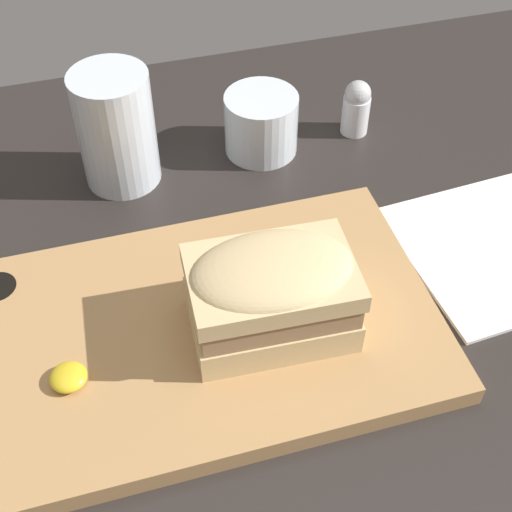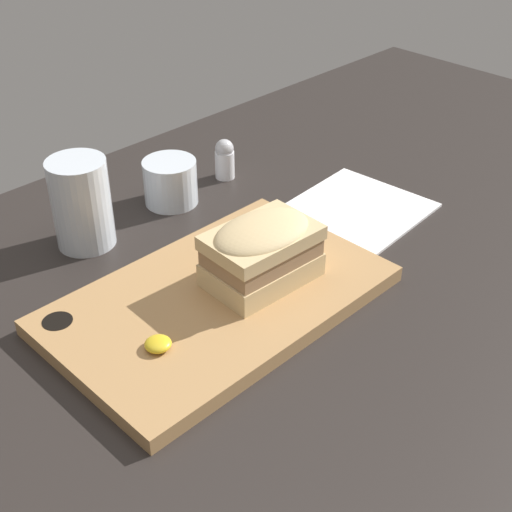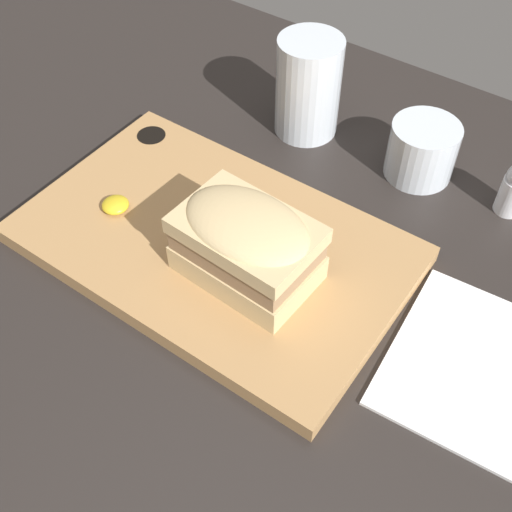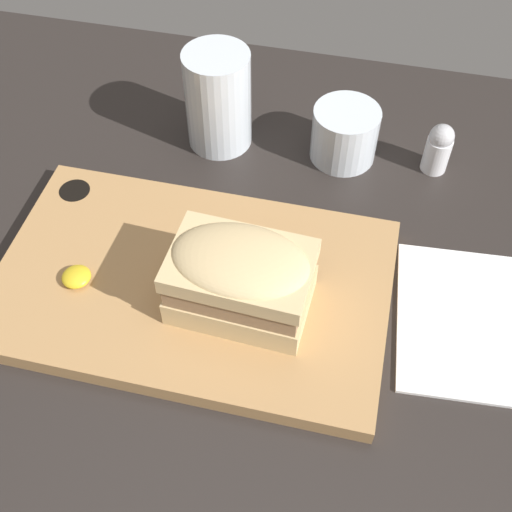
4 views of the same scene
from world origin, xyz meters
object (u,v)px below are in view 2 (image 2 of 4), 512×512
object	(u,v)px
wine_glass	(171,184)
serving_board	(218,300)
water_glass	(82,209)
napkin	(358,209)
sandwich	(262,250)
salt_shaker	(225,159)

from	to	relation	value
wine_glass	serving_board	bearing A→B (deg)	-117.30
water_glass	serving_board	bearing A→B (deg)	-82.27
water_glass	wine_glass	bearing A→B (deg)	2.18
water_glass	napkin	bearing A→B (deg)	-31.82
sandwich	wine_glass	size ratio (longest dim) A/B	1.71
wine_glass	salt_shaker	xyz separation A→B (cm)	(11.00, 0.18, 0.19)
sandwich	water_glass	xyz separation A→B (cm)	(-8.78, 24.69, -1.01)
salt_shaker	water_glass	bearing A→B (deg)	-178.34
serving_board	water_glass	size ratio (longest dim) A/B	3.22
wine_glass	napkin	bearing A→B (deg)	-49.87
serving_board	wine_glass	world-z (taller)	wine_glass
serving_board	salt_shaker	world-z (taller)	salt_shaker
water_glass	wine_glass	size ratio (longest dim) A/B	1.56
sandwich	napkin	world-z (taller)	sandwich
napkin	water_glass	bearing A→B (deg)	148.18
water_glass	wine_glass	world-z (taller)	water_glass
serving_board	wine_glass	size ratio (longest dim) A/B	5.02
serving_board	wine_glass	bearing A→B (deg)	62.70
water_glass	salt_shaker	xyz separation A→B (cm)	(26.25, 0.76, -2.09)
wine_glass	salt_shaker	bearing A→B (deg)	0.94
sandwich	salt_shaker	world-z (taller)	sandwich
wine_glass	napkin	size ratio (longest dim) A/B	0.41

